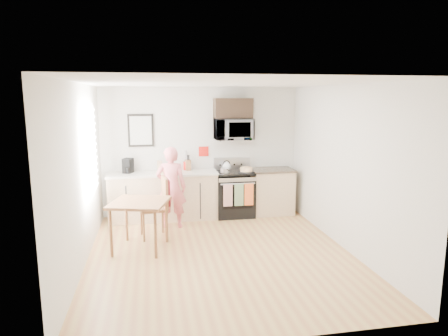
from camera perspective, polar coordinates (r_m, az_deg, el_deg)
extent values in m
plane|color=#A97041|center=(6.34, -0.51, -12.15)|extent=(4.60, 4.60, 0.00)
cube|color=beige|center=(8.22, -3.29, 2.39)|extent=(4.00, 0.04, 2.60)
cube|color=beige|center=(3.79, 5.50, -6.85)|extent=(4.00, 0.04, 2.60)
cube|color=beige|center=(5.97, -19.82, -1.13)|extent=(0.04, 4.60, 2.60)
cube|color=beige|center=(6.61, 16.82, 0.08)|extent=(0.04, 4.60, 2.60)
cube|color=white|center=(5.87, -0.55, 12.05)|extent=(4.00, 4.60, 0.04)
cube|color=white|center=(6.71, -18.69, 2.28)|extent=(0.02, 1.40, 1.50)
cube|color=white|center=(6.70, -18.61, 2.28)|extent=(0.01, 1.30, 1.40)
cube|color=tan|center=(8.02, -8.65, -4.09)|extent=(2.10, 0.60, 0.90)
cube|color=beige|center=(7.92, -8.74, -0.79)|extent=(2.14, 0.64, 0.04)
cube|color=tan|center=(8.38, 6.79, -3.43)|extent=(0.84, 0.60, 0.90)
cube|color=black|center=(8.29, 6.86, -0.27)|extent=(0.88, 0.64, 0.04)
cube|color=black|center=(8.18, 1.46, -4.16)|extent=(0.76, 0.65, 0.77)
cube|color=black|center=(7.86, 1.93, -4.27)|extent=(0.61, 0.02, 0.45)
cube|color=#ABACB0|center=(7.79, 1.94, -1.91)|extent=(0.74, 0.02, 0.14)
cylinder|color=#ABACB0|center=(7.75, 2.02, -2.27)|extent=(0.68, 0.02, 0.02)
cube|color=black|center=(8.07, 1.47, -0.62)|extent=(0.76, 0.65, 0.04)
cube|color=#ABACB0|center=(8.31, 1.09, 0.67)|extent=(0.76, 0.08, 0.24)
cube|color=beige|center=(7.76, 0.57, -3.93)|extent=(0.18, 0.02, 0.44)
cube|color=#678055|center=(7.80, 2.16, -3.85)|extent=(0.18, 0.02, 0.44)
cube|color=#DC5421|center=(7.85, 3.59, -3.78)|extent=(0.18, 0.02, 0.44)
imported|color=#ABACB0|center=(8.05, 1.35, 5.54)|extent=(0.76, 0.51, 0.42)
cube|color=black|center=(8.08, 1.29, 8.53)|extent=(0.76, 0.35, 0.40)
cube|color=black|center=(8.09, -11.80, 5.28)|extent=(0.50, 0.03, 0.65)
cube|color=beige|center=(8.07, -11.81, 5.26)|extent=(0.42, 0.01, 0.56)
cube|color=red|center=(8.21, -2.93, 2.38)|extent=(0.20, 0.02, 0.20)
imported|color=#B53148|center=(7.42, -7.55, -2.76)|extent=(0.61, 0.45, 1.52)
cube|color=brown|center=(6.43, -12.02, -4.87)|extent=(0.84, 0.84, 0.04)
cylinder|color=brown|center=(6.35, -15.85, -8.94)|extent=(0.05, 0.05, 0.74)
cylinder|color=brown|center=(6.13, -9.75, -9.37)|extent=(0.05, 0.05, 0.74)
cylinder|color=brown|center=(6.96, -13.77, -7.15)|extent=(0.05, 0.05, 0.74)
cylinder|color=brown|center=(6.77, -8.20, -7.46)|extent=(0.05, 0.05, 0.74)
cube|color=brown|center=(6.99, -10.10, -5.75)|extent=(0.50, 0.50, 0.04)
cube|color=brown|center=(6.95, -8.45, -3.44)|extent=(0.10, 0.44, 0.53)
cube|color=#5E1014|center=(6.96, -8.23, -3.33)|extent=(0.12, 0.40, 0.44)
cylinder|color=brown|center=(6.87, -11.38, -8.40)|extent=(0.04, 0.04, 0.49)
cylinder|color=brown|center=(6.92, -8.26, -8.17)|extent=(0.04, 0.04, 0.49)
cylinder|color=brown|center=(7.23, -11.72, -7.48)|extent=(0.04, 0.04, 0.49)
cylinder|color=brown|center=(7.27, -8.75, -7.27)|extent=(0.04, 0.04, 0.49)
cube|color=brown|center=(8.09, -5.17, 0.42)|extent=(0.11, 0.15, 0.21)
cylinder|color=red|center=(8.15, -5.36, 0.32)|extent=(0.13, 0.13, 0.17)
imported|color=white|center=(8.04, -8.44, -0.30)|extent=(0.20, 0.20, 0.05)
cube|color=tan|center=(7.97, -9.18, 0.23)|extent=(0.10, 0.10, 0.23)
cube|color=black|center=(8.00, -13.54, 0.33)|extent=(0.23, 0.25, 0.29)
cylinder|color=black|center=(7.92, -13.56, -0.28)|extent=(0.11, 0.11, 0.11)
cube|color=tan|center=(7.79, -7.96, -0.36)|extent=(0.33, 0.19, 0.12)
cylinder|color=black|center=(7.95, 3.19, -0.55)|extent=(0.30, 0.30, 0.02)
cylinder|color=#DAB46F|center=(7.94, 3.20, -0.19)|extent=(0.25, 0.25, 0.08)
sphere|color=white|center=(8.10, 0.38, 0.20)|extent=(0.17, 0.17, 0.17)
cone|color=white|center=(8.08, 0.38, 0.82)|extent=(0.05, 0.05, 0.05)
torus|color=black|center=(8.09, 0.38, 0.57)|extent=(0.15, 0.02, 0.15)
cylinder|color=#ABACB0|center=(7.88, 0.19, -0.35)|extent=(0.19, 0.19, 0.10)
cylinder|color=black|center=(7.74, 0.53, -0.25)|extent=(0.04, 0.17, 0.02)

